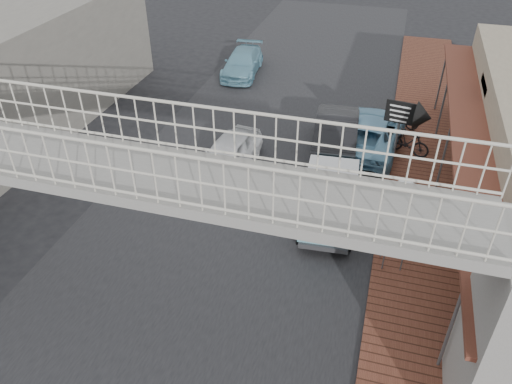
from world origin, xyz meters
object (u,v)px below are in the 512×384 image
Objects in this scene: angkot_van at (330,195)px; arrow_sign at (421,117)px; motorcycle_near at (400,119)px; angkot_far at (242,63)px; angkot_curb at (371,132)px; white_hatchback at (228,154)px; dark_sedan at (335,138)px; street_clock at (404,197)px; motorcycle_far at (408,142)px.

arrow_sign is at bearing 52.53° from angkot_van.
angkot_far is at bearing 66.73° from motorcycle_near.
angkot_curb is at bearing 145.13° from arrow_sign.
arrow_sign reaches higher than white_hatchback.
angkot_van is 1.32× the size of arrow_sign.
white_hatchback is 2.33× the size of motorcycle_near.
white_hatchback is 8.19m from motorcycle_near.
angkot_far is at bearing 111.65° from white_hatchback.
dark_sedan reaches higher than motorcycle_near.
dark_sedan is 0.94× the size of angkot_curb.
angkot_far is (-2.43, 9.65, -0.03)m from white_hatchback.
street_clock reaches higher than angkot_curb.
arrow_sign is (0.60, -3.63, 1.92)m from motorcycle_near.
angkot_far is (-7.66, 6.40, -0.09)m from angkot_curb.
angkot_van is at bearing 169.03° from motorcycle_near.
arrow_sign is at bearing -166.88° from motorcycle_near.
white_hatchback is 4.44m from dark_sedan.
angkot_van is 2.15× the size of motorcycle_far.
arrow_sign is (1.70, -1.68, 1.74)m from angkot_curb.
motorcycle_far is at bearing 107.04° from arrow_sign.
angkot_far reaches higher than motorcycle_near.
motorcycle_near is at bearing 46.90° from white_hatchback.
angkot_curb is at bearing -44.96° from angkot_far.
motorcycle_far is (0.43, -2.23, 0.10)m from motorcycle_near.
white_hatchback is 0.89× the size of angkot_far.
arrow_sign reaches higher than angkot_curb.
white_hatchback is at bearing 139.92° from street_clock.
dark_sedan is at bearing -54.95° from angkot_far.
arrow_sign is at bearing -153.17° from motorcycle_far.
angkot_curb is 5.71m from angkot_van.
motorcycle_far is at bearing -41.09° from angkot_far.
dark_sedan is at bearing 44.57° from angkot_curb.
angkot_far is at bearing 125.11° from dark_sedan.
angkot_curb reaches higher than motorcycle_near.
street_clock is (0.22, -9.13, 2.06)m from motorcycle_near.
angkot_van is 5.88m from motorcycle_far.
angkot_van is 2.30× the size of motorcycle_near.
angkot_curb is (1.36, 1.07, -0.09)m from dark_sedan.
angkot_curb is 2.89× the size of motorcycle_far.
angkot_van is at bearing -65.65° from angkot_far.
motorcycle_near is 0.58× the size of arrow_sign.
angkot_far is 2.44× the size of motorcycle_far.
white_hatchback is 1.01× the size of angkot_van.
arrow_sign is at bearing 141.62° from angkot_curb.
angkot_far reaches higher than motorcycle_far.
motorcycle_near is (8.76, -4.45, -0.09)m from angkot_far.
street_clock reaches higher than arrow_sign.
angkot_curb is 2.25m from motorcycle_near.
dark_sedan is 3.54m from arrow_sign.
dark_sedan reaches higher than white_hatchback.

